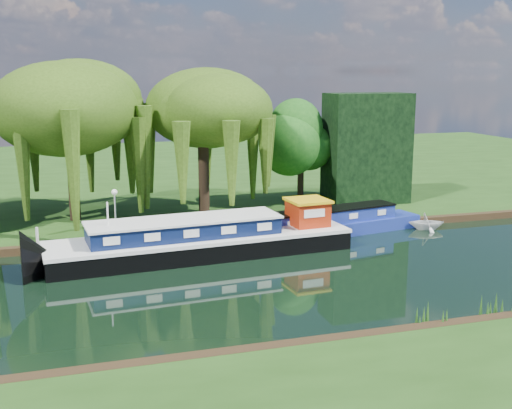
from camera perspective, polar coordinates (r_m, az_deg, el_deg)
name	(u,v)px	position (r m, az deg, el deg)	size (l,w,h in m)	color
ground	(125,294)	(30.20, -11.54, -7.79)	(120.00, 120.00, 0.00)	black
far_bank	(90,176)	(63.21, -14.57, 2.50)	(120.00, 52.00, 0.45)	#1A3A0F
dutch_barge	(204,240)	(35.48, -4.67, -3.15)	(17.01, 5.08, 3.54)	black
narrowboat	(331,225)	(40.08, 6.70, -1.79)	(12.67, 4.37, 1.82)	navy
white_cruiser	(426,229)	(42.72, 14.87, -2.16)	(1.95, 2.26, 1.19)	silver
willow_left	(69,110)	(42.68, -16.28, 8.07)	(8.20, 8.20, 9.82)	black
willow_right	(203,120)	(41.70, -4.75, 7.52)	(7.29, 7.29, 8.88)	black
tree_far_right	(301,142)	(46.63, 4.03, 5.56)	(4.00, 4.00, 6.55)	black
conifer_hedge	(367,148)	(47.81, 9.81, 4.94)	(6.00, 3.00, 8.00)	black
lamppost	(115,199)	(39.74, -12.45, 0.51)	(0.36, 0.36, 2.56)	silver
mooring_posts	(101,232)	(37.95, -13.59, -2.35)	(19.16, 0.16, 1.00)	silver
reeds_near	(330,328)	(24.67, 6.62, -10.81)	(33.70, 1.50, 1.10)	#1B4F15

